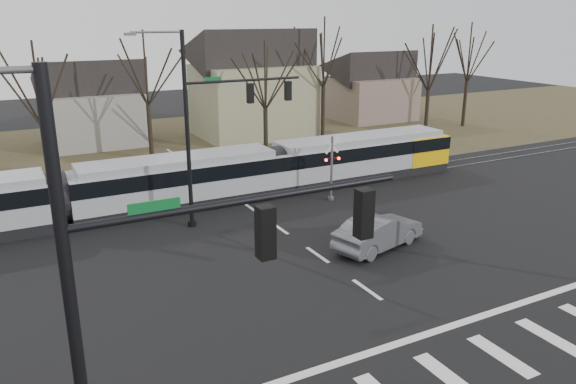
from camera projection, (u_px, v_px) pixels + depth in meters
name	position (u px, v px, depth m)	size (l,w,h in m)	color
ground	(397.00, 311.00, 21.55)	(140.00, 140.00, 0.00)	black
grass_verge	(164.00, 147.00, 48.53)	(140.00, 28.00, 0.01)	#38331E
crosswalk	(475.00, 366.00, 18.17)	(27.00, 2.60, 0.01)	silver
stop_line	(429.00, 333.00, 20.03)	(28.00, 0.35, 0.01)	silver
lane_dashes	(236.00, 197.00, 35.04)	(0.18, 30.00, 0.01)	silver
rail_pair	(237.00, 198.00, 34.86)	(90.00, 1.52, 0.06)	#59595E
tram	(176.00, 180.00, 32.88)	(39.86, 2.96, 3.02)	gray
sedan	(378.00, 232.00, 27.21)	(5.34, 3.03, 1.66)	#52545A
signal_pole_near_left	(168.00, 313.00, 10.14)	(9.28, 0.44, 10.20)	black
signal_pole_far	(216.00, 119.00, 29.30)	(9.28, 0.44, 10.20)	black
rail_crossing_signal	(332.00, 170.00, 34.00)	(1.08, 0.36, 4.00)	#59595B
tree_row	(207.00, 96.00, 42.86)	(59.20, 7.20, 10.00)	black
house_b	(91.00, 99.00, 48.48)	(8.64, 7.56, 7.65)	gray
house_c	(253.00, 79.00, 51.82)	(10.80, 8.64, 10.10)	gray
house_d	(372.00, 82.00, 60.58)	(8.64, 7.56, 7.65)	#6C5C50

